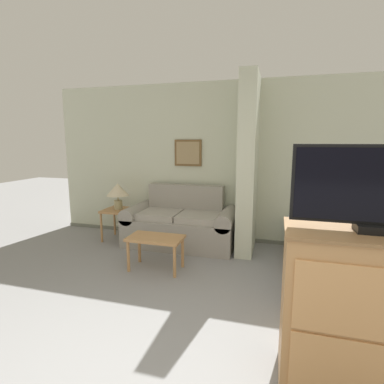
{
  "coord_description": "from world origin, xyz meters",
  "views": [
    {
      "loc": [
        0.55,
        -1.25,
        1.66
      ],
      "look_at": [
        -0.42,
        2.17,
        1.05
      ],
      "focal_mm": 28.0,
      "sensor_mm": 36.0,
      "label": 1
    }
  ],
  "objects_px": {
    "bed": "(351,260)",
    "backpack": "(346,228)",
    "tv": "(381,189)",
    "tv_dresser": "(367,316)",
    "coffee_table": "(156,241)",
    "couch": "(181,224)",
    "table_lamp": "(118,191)"
  },
  "relations": [
    {
      "from": "coffee_table",
      "to": "bed",
      "type": "height_order",
      "value": "bed"
    },
    {
      "from": "bed",
      "to": "backpack",
      "type": "relative_size",
      "value": 5.23
    },
    {
      "from": "couch",
      "to": "table_lamp",
      "type": "height_order",
      "value": "table_lamp"
    },
    {
      "from": "coffee_table",
      "to": "tv_dresser",
      "type": "relative_size",
      "value": 0.64
    },
    {
      "from": "backpack",
      "to": "coffee_table",
      "type": "bearing_deg",
      "value": -178.1
    },
    {
      "from": "tv_dresser",
      "to": "coffee_table",
      "type": "bearing_deg",
      "value": 145.27
    },
    {
      "from": "backpack",
      "to": "couch",
      "type": "bearing_deg",
      "value": 156.83
    },
    {
      "from": "tv_dresser",
      "to": "tv",
      "type": "height_order",
      "value": "tv"
    },
    {
      "from": "coffee_table",
      "to": "tv",
      "type": "distance_m",
      "value": 2.7
    },
    {
      "from": "table_lamp",
      "to": "couch",
      "type": "bearing_deg",
      "value": 3.36
    },
    {
      "from": "tv_dresser",
      "to": "bed",
      "type": "xyz_separation_m",
      "value": [
        0.3,
        1.79,
        -0.3
      ]
    },
    {
      "from": "bed",
      "to": "backpack",
      "type": "height_order",
      "value": "backpack"
    },
    {
      "from": "couch",
      "to": "tv_dresser",
      "type": "relative_size",
      "value": 1.59
    },
    {
      "from": "backpack",
      "to": "bed",
      "type": "bearing_deg",
      "value": 62.87
    },
    {
      "from": "tv",
      "to": "backpack",
      "type": "height_order",
      "value": "tv"
    },
    {
      "from": "bed",
      "to": "backpack",
      "type": "distance_m",
      "value": 0.56
    },
    {
      "from": "couch",
      "to": "bed",
      "type": "relative_size",
      "value": 0.84
    },
    {
      "from": "tv",
      "to": "bed",
      "type": "distance_m",
      "value": 2.13
    },
    {
      "from": "tv_dresser",
      "to": "backpack",
      "type": "distance_m",
      "value": 1.52
    },
    {
      "from": "tv",
      "to": "tv_dresser",
      "type": "bearing_deg",
      "value": -90.0
    },
    {
      "from": "tv",
      "to": "bed",
      "type": "xyz_separation_m",
      "value": [
        0.3,
        1.79,
        -1.12
      ]
    },
    {
      "from": "coffee_table",
      "to": "tv",
      "type": "relative_size",
      "value": 0.69
    },
    {
      "from": "couch",
      "to": "backpack",
      "type": "xyz_separation_m",
      "value": [
        2.2,
        -0.94,
        0.38
      ]
    },
    {
      "from": "couch",
      "to": "bed",
      "type": "distance_m",
      "value": 2.44
    },
    {
      "from": "coffee_table",
      "to": "tv_dresser",
      "type": "distance_m",
      "value": 2.52
    },
    {
      "from": "table_lamp",
      "to": "bed",
      "type": "distance_m",
      "value": 3.53
    },
    {
      "from": "coffee_table",
      "to": "bed",
      "type": "distance_m",
      "value": 2.39
    },
    {
      "from": "coffee_table",
      "to": "table_lamp",
      "type": "bearing_deg",
      "value": 138.29
    },
    {
      "from": "couch",
      "to": "coffee_table",
      "type": "distance_m",
      "value": 1.02
    },
    {
      "from": "couch",
      "to": "table_lamp",
      "type": "distance_m",
      "value": 1.2
    },
    {
      "from": "couch",
      "to": "bed",
      "type": "bearing_deg",
      "value": -15.68
    },
    {
      "from": "table_lamp",
      "to": "backpack",
      "type": "relative_size",
      "value": 1.1
    }
  ]
}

